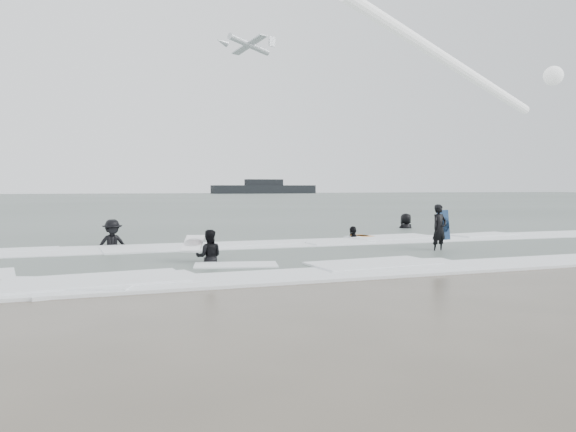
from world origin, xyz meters
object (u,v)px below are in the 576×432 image
object	(u,v)px
surfer_breaker	(113,247)
airshow_jet	(437,64)
surfer_wading	(209,264)
vessel_horizon	(264,188)
surfer_centre	(439,252)
surfer_right_far	(406,229)
surfer_right_near	(353,240)

from	to	relation	value
surfer_breaker	airshow_jet	world-z (taller)	airshow_jet
surfer_wading	vessel_horizon	distance (m)	151.57
surfer_wading	airshow_jet	distance (m)	64.36
surfer_wading	surfer_breaker	distance (m)	5.70
surfer_wading	vessel_horizon	world-z (taller)	vessel_horizon
surfer_centre	surfer_breaker	world-z (taller)	surfer_breaker
surfer_centre	surfer_right_far	world-z (taller)	surfer_right_far
surfer_breaker	surfer_right_far	xyz separation A→B (m)	(13.75, 3.95, 0.00)
surfer_centre	airshow_jet	distance (m)	59.92
surfer_right_far	surfer_right_near	bearing A→B (deg)	31.10
surfer_centre	surfer_right_near	world-z (taller)	surfer_right_near
surfer_right_far	airshow_jet	size ratio (longest dim) A/B	0.04
surfer_centre	airshow_jet	world-z (taller)	airshow_jet
surfer_breaker	surfer_right_near	bearing A→B (deg)	-9.86
surfer_wading	surfer_breaker	bearing A→B (deg)	-52.96
surfer_wading	surfer_right_far	bearing A→B (deg)	-128.74
surfer_right_near	surfer_centre	bearing A→B (deg)	38.40
surfer_right_near	airshow_jet	xyz separation A→B (m)	(32.08, 43.20, 17.88)
surfer_right_near	airshow_jet	world-z (taller)	airshow_jet
vessel_horizon	surfer_centre	bearing A→B (deg)	-104.02
surfer_right_near	surfer_wading	bearing A→B (deg)	-24.02
surfer_breaker	surfer_wading	bearing A→B (deg)	-74.29
surfer_breaker	surfer_centre	bearing A→B (deg)	-35.16
vessel_horizon	airshow_jet	bearing A→B (deg)	-92.88
surfer_breaker	vessel_horizon	xyz separation A→B (m)	(45.94, 139.98, 1.56)
surfer_breaker	airshow_jet	size ratio (longest dim) A/B	0.04
surfer_centre	surfer_right_far	xyz separation A→B (m)	(3.98, 8.79, 0.00)
surfer_right_near	surfer_right_far	bearing A→B (deg)	159.59
surfer_right_near	vessel_horizon	xyz separation A→B (m)	(36.96, 140.14, 1.56)
surfer_right_near	surfer_right_far	xyz separation A→B (m)	(4.77, 4.12, 0.00)
surfer_right_near	vessel_horizon	size ratio (longest dim) A/B	0.05
surfer_right_near	surfer_breaker	bearing A→B (deg)	-62.26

